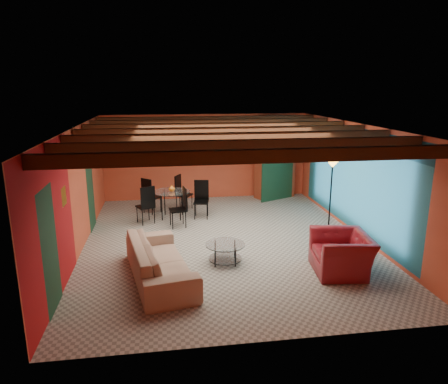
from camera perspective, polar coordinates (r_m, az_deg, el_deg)
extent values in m
cube|color=gray|center=(9.85, 0.17, -6.78)|extent=(6.50, 8.00, 0.01)
cube|color=silver|center=(9.22, 0.19, 9.05)|extent=(6.50, 8.00, 0.01)
cube|color=#D24F30|center=(13.34, -2.44, 4.87)|extent=(6.50, 0.02, 2.70)
cube|color=#A41216|center=(9.53, -19.53, 0.14)|extent=(0.02, 8.00, 2.70)
cube|color=#2A7879|center=(10.44, 18.11, 1.46)|extent=(0.02, 8.00, 2.70)
imported|color=#9A7763|center=(8.01, -8.83, -9.30)|extent=(1.42, 2.64, 0.73)
imported|color=maroon|center=(8.50, 15.88, -8.12)|extent=(1.17, 1.30, 0.77)
cube|color=brown|center=(13.51, 7.05, 3.70)|extent=(1.36, 1.06, 2.14)
cube|color=black|center=(13.19, -6.35, 6.01)|extent=(1.05, 0.03, 0.65)
imported|color=#26661E|center=(13.33, 7.22, 9.27)|extent=(0.54, 0.50, 0.49)
imported|color=orange|center=(11.35, -7.26, 1.95)|extent=(0.20, 0.20, 0.18)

